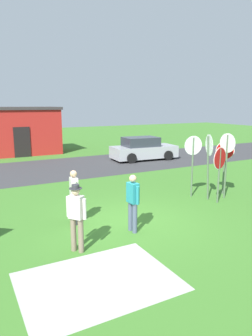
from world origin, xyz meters
TOP-DOWN VIEW (x-y plane):
  - ground_plane at (0.00, 0.00)m, footprint 80.00×80.00m
  - street_asphalt at (0.00, 9.30)m, footprint 60.00×6.40m
  - concrete_path at (-2.09, -2.56)m, footprint 3.20×2.40m
  - building_background at (-0.54, 16.04)m, footprint 5.94×3.73m
  - parked_car_on_street at (6.34, 9.46)m, footprint 4.42×2.26m
  - stop_sign_leaning_left at (3.98, 0.20)m, footprint 0.81×0.23m
  - stop_sign_nearest at (3.63, 1.29)m, footprint 0.73×0.17m
  - stop_sign_far_back at (5.02, 0.98)m, footprint 0.49×0.58m
  - stop_sign_rear_left at (3.90, 0.71)m, footprint 0.37×0.77m
  - stop_sign_low_front at (4.65, 0.52)m, footprint 0.07×0.74m
  - person_holding_notes at (-1.44, 0.75)m, footprint 0.27×0.56m
  - person_near_signs at (-2.00, -1.06)m, footprint 0.39×0.48m
  - person_in_dark_shirt at (-0.16, -0.63)m, footprint 0.25×0.57m

SIDE VIEW (x-z plane):
  - ground_plane at x=0.00m, z-range 0.00..0.00m
  - concrete_path at x=-2.09m, z-range 0.00..0.01m
  - street_asphalt at x=0.00m, z-range 0.00..0.01m
  - parked_car_on_street at x=6.34m, z-range -0.07..1.44m
  - person_holding_notes at x=-1.44m, z-range 0.11..1.80m
  - person_in_dark_shirt at x=-0.16m, z-range 0.11..1.80m
  - person_near_signs at x=-2.00m, z-range 0.12..1.85m
  - stop_sign_leaning_left at x=3.98m, z-range 0.39..2.50m
  - stop_sign_far_back at x=5.02m, z-range 0.39..2.56m
  - stop_sign_nearest at x=3.63m, z-range 0.45..2.88m
  - building_background at x=-0.54m, z-range 0.01..3.45m
  - stop_sign_low_front at x=4.65m, z-range 0.46..3.02m
  - stop_sign_rear_left at x=3.90m, z-range 0.48..3.01m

